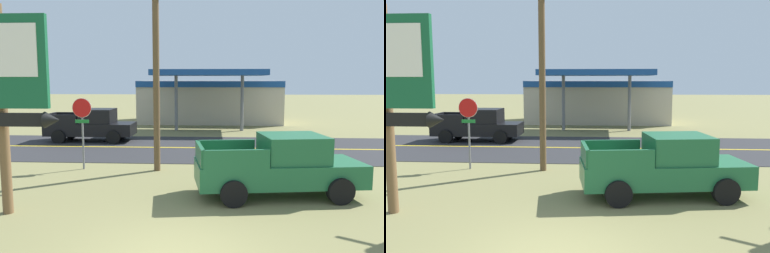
% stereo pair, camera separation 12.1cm
% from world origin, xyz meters
% --- Properties ---
extents(road_asphalt, '(140.00, 8.00, 0.02)m').
position_xyz_m(road_asphalt, '(0.00, 13.00, 0.01)').
color(road_asphalt, '#2B2B2D').
rests_on(road_asphalt, ground).
extents(road_centre_line, '(126.00, 0.20, 0.01)m').
position_xyz_m(road_centre_line, '(0.00, 13.00, 0.02)').
color(road_centre_line, gold).
rests_on(road_centre_line, road_asphalt).
extents(stop_sign, '(0.80, 0.08, 2.95)m').
position_xyz_m(stop_sign, '(-4.50, 7.86, 2.03)').
color(stop_sign, slate).
rests_on(stop_sign, ground).
extents(utility_pole, '(2.01, 0.26, 8.22)m').
position_xyz_m(utility_pole, '(-1.42, 7.81, 4.42)').
color(utility_pole, brown).
rests_on(utility_pole, ground).
extents(gas_station, '(12.00, 11.50, 4.40)m').
position_xyz_m(gas_station, '(0.52, 25.98, 1.94)').
color(gas_station, beige).
rests_on(gas_station, ground).
extents(pickup_green_parked_on_lawn, '(5.42, 2.77, 1.96)m').
position_xyz_m(pickup_green_parked_on_lawn, '(3.00, 4.66, 0.96)').
color(pickup_green_parked_on_lawn, '#1E6038').
rests_on(pickup_green_parked_on_lawn, ground).
extents(pickup_black_on_road, '(5.20, 2.24, 1.96)m').
position_xyz_m(pickup_black_on_road, '(-6.45, 15.00, 0.96)').
color(pickup_black_on_road, black).
rests_on(pickup_black_on_road, ground).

